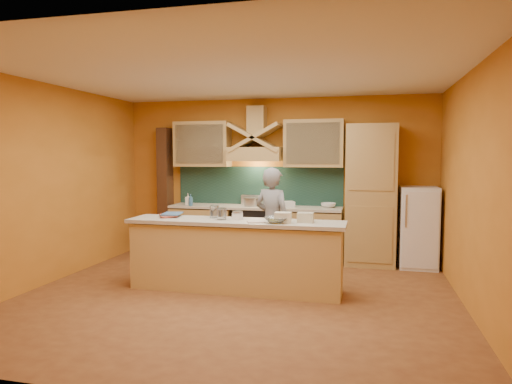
% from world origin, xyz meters
% --- Properties ---
extents(floor, '(5.50, 5.00, 0.01)m').
position_xyz_m(floor, '(0.00, 0.00, 0.00)').
color(floor, brown).
rests_on(floor, ground).
extents(ceiling, '(5.50, 5.00, 0.01)m').
position_xyz_m(ceiling, '(0.00, 0.00, 2.80)').
color(ceiling, white).
rests_on(ceiling, wall_back).
extents(wall_back, '(5.50, 0.02, 2.80)m').
position_xyz_m(wall_back, '(0.00, 2.50, 1.40)').
color(wall_back, orange).
rests_on(wall_back, floor).
extents(wall_front, '(5.50, 0.02, 2.80)m').
position_xyz_m(wall_front, '(0.00, -2.50, 1.40)').
color(wall_front, orange).
rests_on(wall_front, floor).
extents(wall_left, '(0.02, 5.00, 2.80)m').
position_xyz_m(wall_left, '(-2.75, 0.00, 1.40)').
color(wall_left, orange).
rests_on(wall_left, floor).
extents(wall_right, '(0.02, 5.00, 2.80)m').
position_xyz_m(wall_right, '(2.75, 0.00, 1.40)').
color(wall_right, orange).
rests_on(wall_right, floor).
extents(base_cabinet_left, '(1.10, 0.60, 0.86)m').
position_xyz_m(base_cabinet_left, '(-1.25, 2.20, 0.43)').
color(base_cabinet_left, tan).
rests_on(base_cabinet_left, floor).
extents(base_cabinet_right, '(1.10, 0.60, 0.86)m').
position_xyz_m(base_cabinet_right, '(0.65, 2.20, 0.43)').
color(base_cabinet_right, tan).
rests_on(base_cabinet_right, floor).
extents(counter_top, '(3.00, 0.62, 0.04)m').
position_xyz_m(counter_top, '(-0.30, 2.20, 0.90)').
color(counter_top, beige).
rests_on(counter_top, base_cabinet_left).
extents(stove, '(0.60, 0.58, 0.90)m').
position_xyz_m(stove, '(-0.30, 2.20, 0.45)').
color(stove, black).
rests_on(stove, floor).
extents(backsplash, '(3.00, 0.03, 0.70)m').
position_xyz_m(backsplash, '(-0.30, 2.48, 1.25)').
color(backsplash, '#16312B').
rests_on(backsplash, wall_back).
extents(range_hood, '(0.92, 0.50, 0.24)m').
position_xyz_m(range_hood, '(-0.30, 2.25, 1.82)').
color(range_hood, tan).
rests_on(range_hood, wall_back).
extents(hood_chimney, '(0.30, 0.30, 0.50)m').
position_xyz_m(hood_chimney, '(-0.30, 2.35, 2.40)').
color(hood_chimney, tan).
rests_on(hood_chimney, wall_back).
extents(upper_cabinet_left, '(1.00, 0.35, 0.80)m').
position_xyz_m(upper_cabinet_left, '(-1.30, 2.33, 2.00)').
color(upper_cabinet_left, tan).
rests_on(upper_cabinet_left, wall_back).
extents(upper_cabinet_right, '(1.00, 0.35, 0.80)m').
position_xyz_m(upper_cabinet_right, '(0.70, 2.33, 2.00)').
color(upper_cabinet_right, tan).
rests_on(upper_cabinet_right, wall_back).
extents(pantry_column, '(0.80, 0.60, 2.30)m').
position_xyz_m(pantry_column, '(1.65, 2.20, 1.15)').
color(pantry_column, tan).
rests_on(pantry_column, floor).
extents(fridge, '(0.58, 0.60, 1.30)m').
position_xyz_m(fridge, '(2.40, 2.20, 0.65)').
color(fridge, white).
rests_on(fridge, floor).
extents(trim_column_left, '(0.20, 0.30, 2.30)m').
position_xyz_m(trim_column_left, '(-2.05, 2.35, 1.15)').
color(trim_column_left, '#472816').
rests_on(trim_column_left, floor).
extents(island_body, '(2.80, 0.55, 0.88)m').
position_xyz_m(island_body, '(-0.10, 0.30, 0.44)').
color(island_body, '#DBB970').
rests_on(island_body, floor).
extents(island_top, '(2.90, 0.62, 0.05)m').
position_xyz_m(island_top, '(-0.10, 0.30, 0.92)').
color(island_top, beige).
rests_on(island_top, island_body).
extents(person, '(0.69, 0.58, 1.62)m').
position_xyz_m(person, '(0.22, 1.18, 0.81)').
color(person, gray).
rests_on(person, floor).
extents(pot_large, '(0.30, 0.30, 0.15)m').
position_xyz_m(pot_large, '(-0.37, 2.17, 0.97)').
color(pot_large, '#B0AFB6').
rests_on(pot_large, stove).
extents(pot_small, '(0.20, 0.20, 0.14)m').
position_xyz_m(pot_small, '(-0.26, 2.26, 0.97)').
color(pot_small, '#B3B4BA').
rests_on(pot_small, stove).
extents(soap_bottle_a, '(0.11, 0.11, 0.20)m').
position_xyz_m(soap_bottle_a, '(-1.52, 2.15, 1.02)').
color(soap_bottle_a, silver).
rests_on(soap_bottle_a, counter_top).
extents(soap_bottle_b, '(0.08, 0.08, 0.21)m').
position_xyz_m(soap_bottle_b, '(-1.40, 1.96, 1.02)').
color(soap_bottle_b, '#33648E').
rests_on(soap_bottle_b, counter_top).
extents(bowl_back, '(0.27, 0.27, 0.08)m').
position_xyz_m(bowl_back, '(0.96, 2.29, 0.96)').
color(bowl_back, silver).
rests_on(bowl_back, counter_top).
extents(dish_rack, '(0.32, 0.30, 0.09)m').
position_xyz_m(dish_rack, '(0.25, 2.23, 0.97)').
color(dish_rack, silver).
rests_on(dish_rack, counter_top).
extents(book_lower, '(0.36, 0.38, 0.03)m').
position_xyz_m(book_lower, '(-1.19, 0.32, 0.96)').
color(book_lower, '#BF5744').
rests_on(book_lower, island_top).
extents(book_upper, '(0.31, 0.38, 0.03)m').
position_xyz_m(book_upper, '(-1.18, 0.41, 0.98)').
color(book_upper, '#3F618B').
rests_on(book_upper, island_top).
extents(jar_large, '(0.16, 0.16, 0.17)m').
position_xyz_m(jar_large, '(-0.44, 0.44, 1.03)').
color(jar_large, silver).
rests_on(jar_large, island_top).
extents(jar_small, '(0.16, 0.16, 0.16)m').
position_xyz_m(jar_small, '(-0.29, 0.30, 1.02)').
color(jar_small, silver).
rests_on(jar_small, island_top).
extents(kitchen_scale, '(0.12, 0.12, 0.09)m').
position_xyz_m(kitchen_scale, '(-0.08, 0.35, 0.99)').
color(kitchen_scale, white).
rests_on(kitchen_scale, island_top).
extents(mixing_bowl, '(0.33, 0.33, 0.07)m').
position_xyz_m(mixing_bowl, '(0.48, 0.18, 0.98)').
color(mixing_bowl, silver).
rests_on(mixing_bowl, island_top).
extents(cloth, '(0.27, 0.24, 0.01)m').
position_xyz_m(cloth, '(0.22, 0.17, 0.95)').
color(cloth, beige).
rests_on(cloth, island_top).
extents(grocery_bag_a, '(0.22, 0.18, 0.13)m').
position_xyz_m(grocery_bag_a, '(0.56, 0.20, 1.01)').
color(grocery_bag_a, beige).
rests_on(grocery_bag_a, island_top).
extents(grocery_bag_b, '(0.20, 0.16, 0.12)m').
position_xyz_m(grocery_bag_b, '(0.83, 0.33, 1.01)').
color(grocery_bag_b, beige).
rests_on(grocery_bag_b, island_top).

